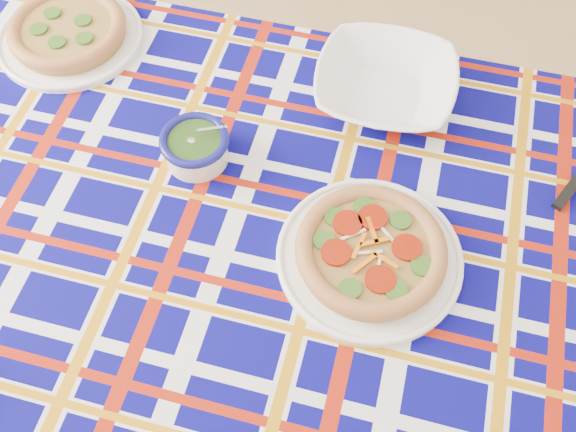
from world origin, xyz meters
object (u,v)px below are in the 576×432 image
at_px(dining_table, 276,261).
at_px(main_focaccia_plate, 371,251).
at_px(serving_bowl, 385,85).
at_px(pesto_bowl, 195,146).

height_order(dining_table, main_focaccia_plate, main_focaccia_plate).
distance_m(dining_table, serving_bowl, 0.39).
bearing_deg(dining_table, pesto_bowl, 144.53).
distance_m(dining_table, pesto_bowl, 0.25).
bearing_deg(serving_bowl, main_focaccia_plate, -74.97).
xyz_separation_m(main_focaccia_plate, serving_bowl, (-0.09, 0.34, 0.00)).
bearing_deg(main_focaccia_plate, dining_table, -170.29).
bearing_deg(pesto_bowl, serving_bowl, 46.16).
distance_m(main_focaccia_plate, pesto_bowl, 0.36).
bearing_deg(dining_table, main_focaccia_plate, 1.23).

